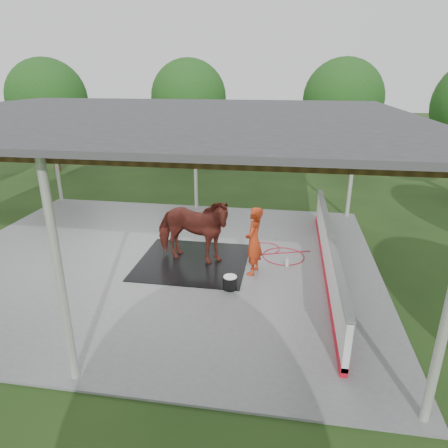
# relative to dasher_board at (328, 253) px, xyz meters

# --- Properties ---
(ground) EXTENTS (100.00, 100.00, 0.00)m
(ground) POSITION_rel_dasher_board_xyz_m (-4.60, 0.00, -0.59)
(ground) COLOR #1E3814
(concrete_slab) EXTENTS (12.00, 10.00, 0.05)m
(concrete_slab) POSITION_rel_dasher_board_xyz_m (-4.60, 0.00, -0.57)
(concrete_slab) COLOR slate
(concrete_slab) RESTS_ON ground
(pavilion_structure) EXTENTS (12.60, 10.60, 4.05)m
(pavilion_structure) POSITION_rel_dasher_board_xyz_m (-4.60, -0.00, 3.37)
(pavilion_structure) COLOR beige
(pavilion_structure) RESTS_ON ground
(dasher_board) EXTENTS (0.16, 8.00, 1.15)m
(dasher_board) POSITION_rel_dasher_board_xyz_m (0.00, 0.00, 0.00)
(dasher_board) COLOR red
(dasher_board) RESTS_ON concrete_slab
(tree_belt) EXTENTS (28.00, 28.00, 5.80)m
(tree_belt) POSITION_rel_dasher_board_xyz_m (-4.30, 0.90, 3.20)
(tree_belt) COLOR #382314
(tree_belt) RESTS_ON ground
(rubber_mat) EXTENTS (2.98, 2.79, 0.02)m
(rubber_mat) POSITION_rel_dasher_board_xyz_m (-3.63, 0.03, -0.53)
(rubber_mat) COLOR black
(rubber_mat) RESTS_ON concrete_slab
(horse) EXTENTS (2.38, 1.37, 1.90)m
(horse) POSITION_rel_dasher_board_xyz_m (-3.63, 0.03, 0.43)
(horse) COLOR maroon
(horse) RESTS_ON rubber_mat
(handler) EXTENTS (0.55, 0.73, 1.81)m
(handler) POSITION_rel_dasher_board_xyz_m (-1.92, -0.34, 0.36)
(handler) COLOR #BC3514
(handler) RESTS_ON concrete_slab
(wash_bucket) EXTENTS (0.36, 0.36, 0.33)m
(wash_bucket) POSITION_rel_dasher_board_xyz_m (-2.39, -1.27, -0.37)
(wash_bucket) COLOR black
(wash_bucket) RESTS_ON concrete_slab
(soap_bottle_a) EXTENTS (0.12, 0.12, 0.27)m
(soap_bottle_a) POSITION_rel_dasher_board_xyz_m (-1.04, 0.15, -0.41)
(soap_bottle_a) COLOR silver
(soap_bottle_a) RESTS_ON concrete_slab
(soap_bottle_b) EXTENTS (0.10, 0.10, 0.17)m
(soap_bottle_b) POSITION_rel_dasher_board_xyz_m (-2.31, -0.90, -0.46)
(soap_bottle_b) COLOR #338CD8
(soap_bottle_b) RESTS_ON concrete_slab
(hose_coil) EXTENTS (1.78, 1.51, 0.02)m
(hose_coil) POSITION_rel_dasher_board_xyz_m (-1.33, 0.95, -0.53)
(hose_coil) COLOR #AD0C21
(hose_coil) RESTS_ON concrete_slab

